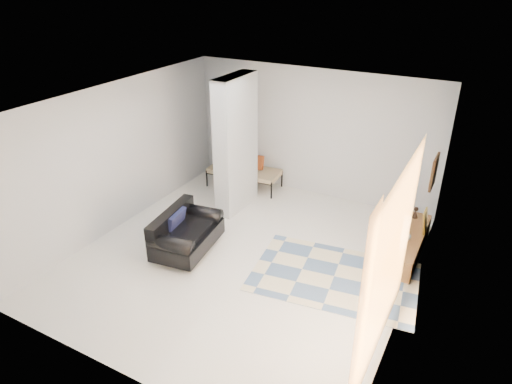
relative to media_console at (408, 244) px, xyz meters
The scene contains 17 objects.
floor 2.93m from the media_console, 149.59° to the right, with size 6.00×6.00×0.00m, color white.
ceiling 3.91m from the media_console, 149.59° to the right, with size 6.00×6.00×0.00m, color white.
wall_back 3.18m from the media_console, 148.89° to the left, with size 6.00×6.00×0.00m, color silver.
wall_front 5.28m from the media_console, 119.36° to the right, with size 6.00×6.00×0.00m, color silver.
wall_left 5.60m from the media_console, 164.32° to the right, with size 6.00×6.00×0.00m, color silver.
wall_right 1.92m from the media_console, 81.17° to the right, with size 6.00×6.00×0.00m, color silver.
partition_column 3.81m from the media_console, behind, with size 0.35×1.20×2.80m, color silver.
hallway_door 4.92m from the media_console, 162.23° to the left, with size 0.85×0.06×2.04m, color white.
curtain 2.91m from the media_console, 86.74° to the right, with size 2.55×2.55×0.00m, color #FFAC43.
wall_art 1.46m from the media_console, ahead, with size 0.04×0.45×0.55m, color #361F0E.
media_console is the anchor object (origin of this frame).
loveseat 4.01m from the media_console, 153.29° to the right, with size 1.01×1.52×0.76m.
daybed 4.14m from the media_console, 165.13° to the left, with size 1.71×0.84×0.77m.
area_rug 1.59m from the media_console, 125.73° to the right, with size 2.67×1.78×0.01m, color beige.
cylinder_lamp 0.72m from the media_console, 92.25° to the right, with size 0.11×0.11×0.61m, color beige.
bronze_figurine 0.73m from the media_console, 94.37° to the left, with size 0.11×0.11×0.22m, color #332116, non-canonical shape.
vase 0.38m from the media_console, 102.66° to the right, with size 0.20×0.20×0.21m, color silver.
Camera 1 is at (3.39, -5.85, 4.65)m, focal length 32.00 mm.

